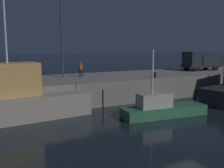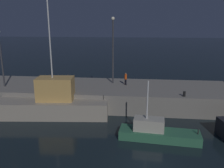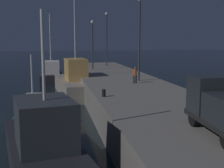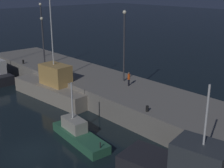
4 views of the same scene
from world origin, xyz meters
name	(u,v)px [view 1 (image 1 of 4)]	position (x,y,z in m)	size (l,w,h in m)	color
ground_plane	(191,134)	(0.00, 0.00, 0.00)	(320.00, 320.00, 0.00)	black
pier_quay	(103,87)	(0.00, 13.38, 1.15)	(60.42, 8.31, 2.31)	gray
fishing_boat_blue	(9,102)	(-9.98, 8.75, 1.37)	(12.48, 4.85, 13.09)	gray
fishing_boat_grey	(162,108)	(0.95, 4.32, 0.67)	(7.15, 2.50, 5.30)	#2D6647
lamp_post_central	(62,30)	(-4.00, 14.89, 7.21)	(0.44, 0.44, 8.45)	#38383D
utility_truck	(200,61)	(14.42, 13.77, 3.56)	(5.31, 2.35, 2.49)	black
dockworker	(81,68)	(-2.28, 14.02, 3.22)	(0.40, 0.40, 1.61)	black
bollard_central	(155,75)	(4.26, 9.86, 2.58)	(0.28, 0.28, 0.56)	black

